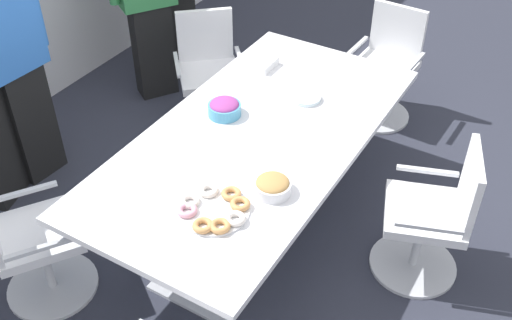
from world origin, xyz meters
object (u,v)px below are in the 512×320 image
(snack_bowl_candy_mix, at_px, (224,108))
(plate_stack, at_px, (306,98))
(person_standing_1, at_px, (11,58))
(napkin_pile, at_px, (260,63))
(office_chair_1, at_px, (385,71))
(donut_platter, at_px, (214,209))
(office_chair_0, at_px, (432,221))
(office_chair_2, at_px, (209,78))
(office_chair_3, at_px, (29,244))
(conference_table, at_px, (256,151))
(snack_bowl_cookies, at_px, (273,185))

(snack_bowl_candy_mix, height_order, plate_stack, snack_bowl_candy_mix)
(person_standing_1, height_order, napkin_pile, person_standing_1)
(office_chair_1, height_order, person_standing_1, person_standing_1)
(office_chair_1, relative_size, plate_stack, 4.73)
(napkin_pile, bearing_deg, donut_platter, -158.58)
(office_chair_0, relative_size, snack_bowl_candy_mix, 4.37)
(office_chair_2, bearing_deg, office_chair_3, 52.40)
(office_chair_1, distance_m, napkin_pile, 1.19)
(conference_table, relative_size, office_chair_0, 2.64)
(office_chair_0, xyz_separation_m, office_chair_3, (-1.35, 1.90, 0.00))
(person_standing_1, height_order, donut_platter, person_standing_1)
(conference_table, xyz_separation_m, office_chair_2, (0.86, 0.95, -0.22))
(donut_platter, xyz_separation_m, plate_stack, (1.18, 0.08, -0.01))
(person_standing_1, relative_size, napkin_pile, 9.19)
(office_chair_2, height_order, snack_bowl_candy_mix, office_chair_2)
(donut_platter, bearing_deg, plate_stack, 3.63)
(office_chair_2, height_order, person_standing_1, person_standing_1)
(napkin_pile, bearing_deg, office_chair_3, 167.30)
(snack_bowl_cookies, relative_size, donut_platter, 0.54)
(office_chair_0, height_order, napkin_pile, office_chair_0)
(person_standing_1, bearing_deg, snack_bowl_candy_mix, 109.60)
(snack_bowl_cookies, xyz_separation_m, plate_stack, (0.90, 0.26, -0.03))
(person_standing_1, distance_m, snack_bowl_candy_mix, 1.46)
(office_chair_3, bearing_deg, office_chair_0, 69.19)
(office_chair_1, bearing_deg, napkin_pile, 60.16)
(plate_stack, distance_m, napkin_pile, 0.52)
(office_chair_1, height_order, plate_stack, office_chair_1)
(office_chair_3, bearing_deg, office_chair_1, 103.89)
(snack_bowl_cookies, distance_m, plate_stack, 0.93)
(snack_bowl_candy_mix, bearing_deg, office_chair_3, 156.59)
(conference_table, distance_m, person_standing_1, 1.74)
(office_chair_0, bearing_deg, person_standing_1, 81.34)
(office_chair_0, relative_size, office_chair_1, 1.00)
(office_chair_2, xyz_separation_m, office_chair_3, (-2.01, -0.14, 0.00))
(snack_bowl_cookies, bearing_deg, plate_stack, 16.00)
(plate_stack, xyz_separation_m, napkin_pile, (0.22, 0.48, 0.01))
(napkin_pile, bearing_deg, snack_bowl_candy_mix, -169.92)
(conference_table, height_order, office_chair_2, office_chair_2)
(office_chair_1, xyz_separation_m, person_standing_1, (-2.00, 1.89, 0.54))
(office_chair_2, height_order, napkin_pile, office_chair_2)
(office_chair_2, bearing_deg, person_standing_1, 17.11)
(office_chair_2, height_order, plate_stack, office_chair_2)
(office_chair_1, relative_size, person_standing_1, 0.50)
(conference_table, relative_size, napkin_pile, 12.18)
(conference_table, bearing_deg, office_chair_1, -7.42)
(office_chair_2, bearing_deg, plate_stack, 118.78)
(office_chair_3, distance_m, plate_stack, 1.91)
(person_standing_1, height_order, snack_bowl_candy_mix, person_standing_1)
(office_chair_3, xyz_separation_m, donut_platter, (0.46, -0.97, 0.36))
(office_chair_0, height_order, office_chair_1, same)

